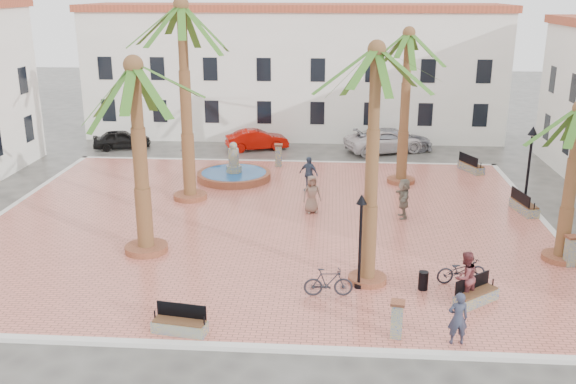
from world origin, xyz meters
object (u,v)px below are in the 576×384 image
bollard_e (571,250)px  car_red (257,140)px  lamppost_e (530,155)px  bicycle_a (461,270)px  bollard_se (397,319)px  car_silver (394,140)px  bench_ne (471,167)px  bollard_n (279,155)px  litter_bin (423,281)px  palm_sw (135,89)px  car_white (385,141)px  pedestrian_fountain_a (312,194)px  lamppost_s (361,225)px  palm_ne (408,50)px  bicycle_b (328,282)px  cyclist_a (458,318)px  fountain (234,174)px  palm_s (376,75)px  cyclist_b (465,277)px  car_black (122,139)px  pedestrian_fountain_b (309,174)px  pedestrian_east (404,198)px  palm_nw (182,26)px  bench_e (524,206)px  pedestrian_north (187,162)px  bench_se (476,296)px  bench_s (180,325)px

bollard_e → car_red: 23.67m
lamppost_e → bicycle_a: (-4.54, -8.23, -2.39)m
bollard_se → car_silver: bearing=85.4°
bench_ne → bollard_se: (-6.12, -19.55, 0.35)m
car_silver → lamppost_e: bearing=-171.7°
bollard_n → litter_bin: 17.75m
palm_sw → car_white: 22.39m
pedestrian_fountain_a → car_silver: (5.07, 13.35, -0.31)m
lamppost_s → litter_bin: size_ratio=5.18×
palm_ne → bicycle_b: size_ratio=4.89×
bollard_e → cyclist_a: cyclist_a is taller
fountain → pedestrian_fountain_a: bearing=-49.3°
bollard_n → bollard_se: bearing=-74.8°
bollard_se → palm_s: bearing=100.3°
palm_s → cyclist_b: (3.26, -1.38, -6.72)m
fountain → lamppost_s: 15.20m
car_black → car_red: bearing=-106.0°
pedestrian_fountain_b → car_black: (-13.24, 9.18, -0.44)m
fountain → pedestrian_east: 10.73m
pedestrian_fountain_a → car_silver: 14.28m
bollard_e → pedestrian_fountain_b: 13.97m
palm_nw → bench_e: bearing=-3.1°
bollard_e → bicycle_a: bollard_e is taller
lamppost_s → bench_ne: bearing=66.0°
palm_nw → lamppost_e: 17.72m
car_red → cyclist_b: bearing=-174.8°
bollard_e → palm_s: bearing=-165.9°
pedestrian_east → car_silver: size_ratio=0.36×
palm_sw → car_black: 20.24m
pedestrian_fountain_a → pedestrian_north: (-7.42, 5.64, -0.01)m
bench_ne → bollard_se: bollard_se is taller
lamppost_s → cyclist_a: bearing=-52.0°
palm_sw → lamppost_e: (17.01, 6.16, -3.84)m
palm_nw → bicycle_b: bearing=-55.4°
pedestrian_fountain_b → pedestrian_north: size_ratio=1.04×
bench_ne → car_black: bearing=55.2°
fountain → bicycle_b: 15.29m
pedestrian_north → bench_se: bearing=-158.9°
cyclist_a → car_red: cyclist_a is taller
fountain → bollard_e: bearing=-36.2°
pedestrian_fountain_a → car_black: pedestrian_fountain_a is taller
lamppost_e → litter_bin: (-6.00, -8.91, -2.54)m
bench_s → bicycle_a: 10.49m
car_black → palm_ne: bearing=-130.0°
fountain → litter_bin: fountain is taller
bench_s → cyclist_a: size_ratio=1.06×
pedestrian_east → lamppost_s: bearing=-18.5°
pedestrian_fountain_b → car_black: 16.12m
palm_sw → palm_s: bearing=-13.9°
bollard_se → bollard_n: bearing=105.2°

